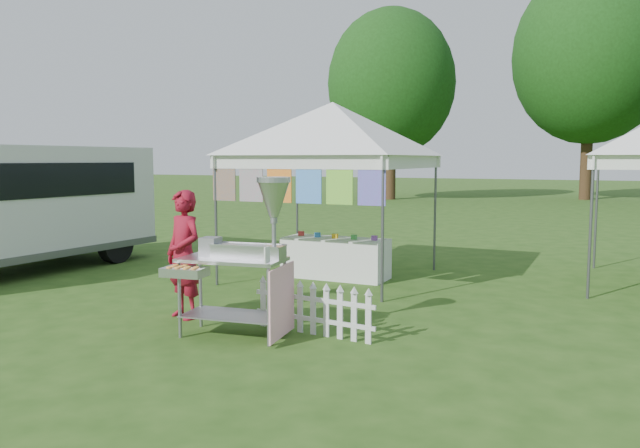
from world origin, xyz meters
The scene contains 9 objects.
ground centered at (0.00, 0.00, 0.00)m, with size 120.00×120.00×0.00m, color #284B15.
canopy_main centered at (0.00, 3.49, 2.99)m, with size 4.24×4.24×3.45m.
tree_left centered at (-6.00, 24.00, 5.83)m, with size 6.40×6.40×9.53m.
tree_mid centered at (3.00, 28.00, 7.14)m, with size 7.60×7.60×11.52m.
donut_cart centered at (0.64, -0.27, 1.08)m, with size 1.33×1.06×1.84m.
vendor centered at (-0.58, 0.15, 0.83)m, with size 0.60×0.39×1.65m, color maroon.
cargo_van centered at (-5.51, 1.50, 1.22)m, with size 2.45×5.57×2.27m.
picket_fence centered at (1.26, 0.16, 0.29)m, with size 1.61×0.19×0.56m.
display_table centered at (0.07, 3.48, 0.34)m, with size 1.80×0.70×0.69m, color white.
Camera 1 is at (4.37, -6.23, 2.04)m, focal length 35.00 mm.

